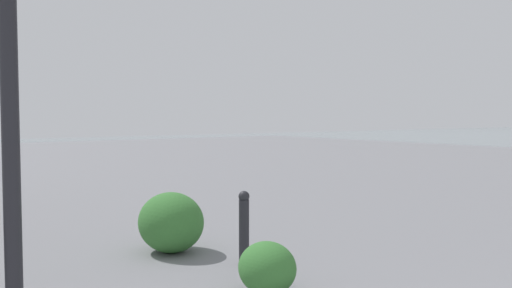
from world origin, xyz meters
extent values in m
cylinder|color=#232328|center=(4.51, 1.42, 1.92)|extent=(0.14, 0.14, 3.84)
cylinder|color=#232328|center=(4.91, -1.18, 0.38)|extent=(0.12, 0.12, 0.76)
sphere|color=#232328|center=(4.91, -1.18, 0.80)|extent=(0.13, 0.13, 0.13)
ellipsoid|color=#387533|center=(3.92, -0.76, 0.26)|extent=(0.61, 0.55, 0.52)
ellipsoid|color=#387533|center=(5.93, -0.75, 0.38)|extent=(0.90, 0.81, 0.77)
camera|label=1|loc=(-0.19, 2.39, 1.75)|focal=37.83mm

